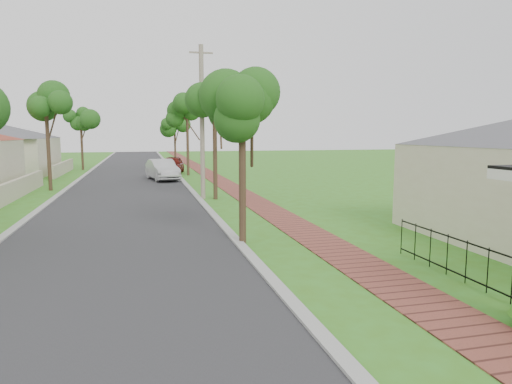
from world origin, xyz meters
name	(u,v)px	position (x,y,z in m)	size (l,w,h in m)	color
ground	(276,330)	(0.00, 0.00, 0.00)	(160.00, 160.00, 0.00)	#3F771C
road	(128,192)	(-3.00, 20.00, 0.00)	(7.00, 120.00, 0.02)	#28282B
kerb_right	(191,190)	(0.65, 20.00, 0.00)	(0.30, 120.00, 0.10)	#9E9E99
kerb_left	(60,194)	(-6.65, 20.00, 0.00)	(0.30, 120.00, 0.10)	#9E9E99
sidewalk	(233,189)	(3.25, 20.00, 0.00)	(1.50, 120.00, 0.03)	brown
picket_fence	(512,279)	(4.90, 0.00, 0.53)	(0.03, 8.02, 1.00)	black
street_trees	(130,117)	(-2.87, 26.84, 4.54)	(10.70, 37.65, 5.89)	#382619
parked_car_red	(173,165)	(0.40, 32.20, 0.73)	(1.72, 4.27, 1.46)	#60140E
parked_car_white	(162,170)	(-0.72, 26.49, 0.75)	(1.59, 4.56, 1.50)	silver
near_tree	(242,109)	(0.80, 6.32, 4.12)	(2.02, 2.02, 5.18)	#382619
utility_pole	(202,122)	(0.90, 16.33, 3.97)	(1.20, 0.24, 7.83)	gray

